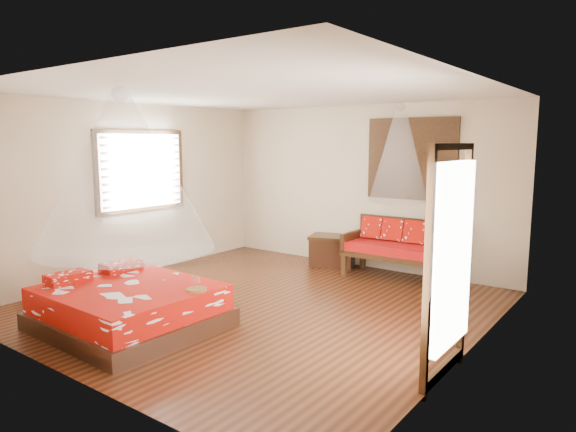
{
  "coord_description": "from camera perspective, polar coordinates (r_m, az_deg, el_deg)",
  "views": [
    {
      "loc": [
        4.28,
        -5.16,
        2.17
      ],
      "look_at": [
        0.07,
        0.51,
        1.15
      ],
      "focal_mm": 32.0,
      "sensor_mm": 36.0,
      "label": 1
    }
  ],
  "objects": [
    {
      "name": "room",
      "position": [
        6.75,
        -3.06,
        1.65
      ],
      "size": [
        5.54,
        5.54,
        2.84
      ],
      "color": "black",
      "rests_on": "ground"
    },
    {
      "name": "bed",
      "position": [
        6.42,
        -17.26,
        -9.58
      ],
      "size": [
        1.96,
        1.78,
        0.63
      ],
      "rotation": [
        0.0,
        0.0,
        -0.03
      ],
      "color": "black",
      "rests_on": "floor"
    },
    {
      "name": "daybed",
      "position": [
        8.42,
        12.33,
        -3.29
      ],
      "size": [
        1.7,
        0.76,
        0.94
      ],
      "color": "black",
      "rests_on": "floor"
    },
    {
      "name": "storage_chest",
      "position": [
        9.12,
        4.99,
        -3.82
      ],
      "size": [
        0.93,
        0.8,
        0.54
      ],
      "rotation": [
        0.0,
        0.0,
        0.34
      ],
      "color": "black",
      "rests_on": "floor"
    },
    {
      "name": "shutter_panel",
      "position": [
        8.57,
        13.55,
        6.18
      ],
      "size": [
        1.52,
        0.06,
        1.32
      ],
      "color": "black",
      "rests_on": "wall_back"
    },
    {
      "name": "window_left",
      "position": [
        8.82,
        -15.96,
        4.84
      ],
      "size": [
        0.1,
        1.74,
        1.34
      ],
      "color": "black",
      "rests_on": "wall_left"
    },
    {
      "name": "glazed_door",
      "position": [
        4.94,
        17.27,
        -5.03
      ],
      "size": [
        0.08,
        1.02,
        2.16
      ],
      "color": "black",
      "rests_on": "floor"
    },
    {
      "name": "wine_tray",
      "position": [
        5.93,
        -10.14,
        -7.76
      ],
      "size": [
        0.23,
        0.23,
        0.19
      ],
      "rotation": [
        0.0,
        0.0,
        0.02
      ],
      "color": "brown",
      "rests_on": "bed"
    },
    {
      "name": "mosquito_net_main",
      "position": [
        6.12,
        -17.82,
        4.83
      ],
      "size": [
        2.02,
        2.02,
        1.8
      ],
      "primitive_type": "cone",
      "color": "white",
      "rests_on": "ceiling"
    },
    {
      "name": "mosquito_net_daybed",
      "position": [
        8.14,
        12.27,
        6.83
      ],
      "size": [
        0.91,
        0.91,
        1.5
      ],
      "primitive_type": "cone",
      "color": "white",
      "rests_on": "ceiling"
    }
  ]
}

